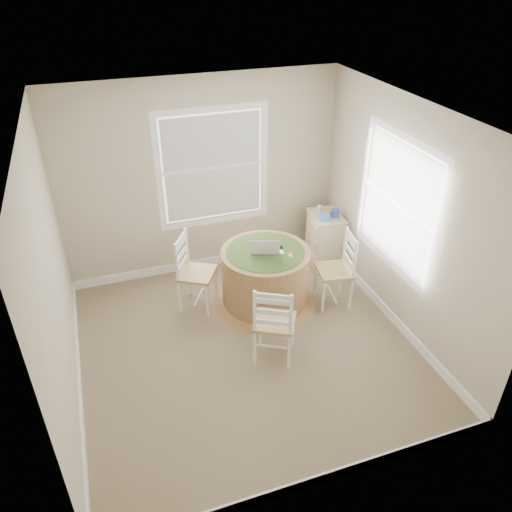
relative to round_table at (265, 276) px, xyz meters
name	(u,v)px	position (x,y,z in m)	size (l,w,h in m)	color
room	(256,238)	(-0.30, -0.53, 0.88)	(3.64, 3.64, 2.64)	#7D6D4F
round_table	(265,276)	(0.00, 0.00, 0.00)	(1.25, 1.25, 0.77)	#976E43
chair_left	(197,273)	(-0.79, 0.25, 0.06)	(0.42, 0.40, 0.95)	white
chair_near	(275,321)	(-0.23, -0.91, 0.06)	(0.42, 0.40, 0.95)	white
chair_right	(334,270)	(0.81, -0.24, 0.06)	(0.42, 0.40, 0.95)	white
laptop	(265,249)	(0.00, 0.00, 0.38)	(0.42, 0.39, 0.23)	white
mouse	(281,252)	(0.16, -0.09, 0.36)	(0.06, 0.10, 0.03)	white
phone	(290,256)	(0.24, -0.18, 0.35)	(0.04, 0.09, 0.02)	#B7BABF
keys	(280,247)	(0.20, 0.02, 0.35)	(0.06, 0.05, 0.03)	black
corner_chest	(324,239)	(1.12, 0.66, -0.05)	(0.48, 0.61, 0.74)	beige
tissue_box	(325,216)	(1.03, 0.54, 0.37)	(0.12, 0.12, 0.10)	#5C7ED2
box_yellow	(328,212)	(1.14, 0.68, 0.35)	(0.15, 0.10, 0.06)	gold
box_blue	(335,213)	(1.19, 0.56, 0.38)	(0.08, 0.08, 0.12)	#364DA3
cup_cream	(320,209)	(1.08, 0.78, 0.37)	(0.07, 0.07, 0.09)	beige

